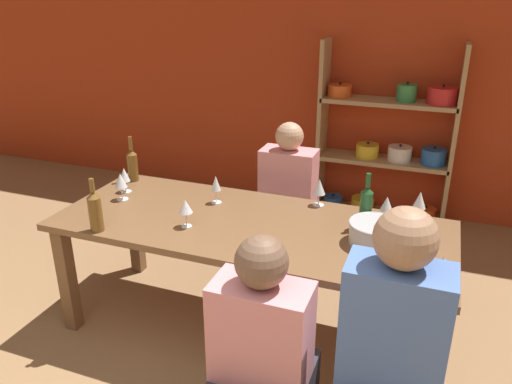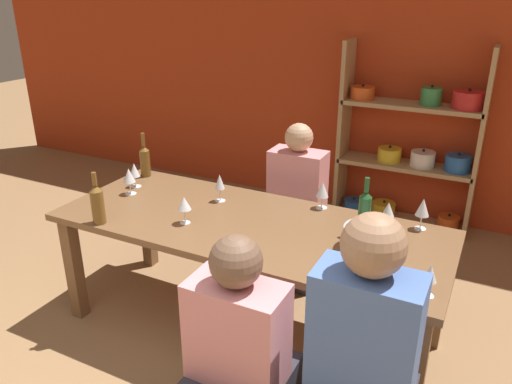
# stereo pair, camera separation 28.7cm
# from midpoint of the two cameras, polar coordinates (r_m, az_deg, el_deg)

# --- Properties ---
(wall_back_red) EXTENTS (8.80, 0.06, 2.70)m
(wall_back_red) POSITION_cam_midpoint_polar(r_m,az_deg,el_deg) (4.65, 8.32, 14.38)
(wall_back_red) COLOR #B23819
(wall_back_red) RESTS_ON ground_plane
(shelf_unit) EXTENTS (1.17, 0.30, 1.58)m
(shelf_unit) POSITION_cam_midpoint_polar(r_m,az_deg,el_deg) (4.52, 13.11, 4.93)
(shelf_unit) COLOR tan
(shelf_unit) RESTS_ON ground_plane
(dining_table) EXTENTS (2.25, 0.89, 0.74)m
(dining_table) POSITION_cam_midpoint_polar(r_m,az_deg,el_deg) (2.88, -3.56, -5.13)
(dining_table) COLOR brown
(dining_table) RESTS_ON ground_plane
(mixing_bowl) EXTENTS (0.28, 0.28, 0.12)m
(mixing_bowl) POSITION_cam_midpoint_polar(r_m,az_deg,el_deg) (2.63, 10.44, -4.61)
(mixing_bowl) COLOR #B7BABC
(mixing_bowl) RESTS_ON dining_table
(wine_bottle_green) EXTENTS (0.07, 0.07, 0.31)m
(wine_bottle_green) POSITION_cam_midpoint_polar(r_m,az_deg,el_deg) (3.55, -16.22, 3.03)
(wine_bottle_green) COLOR brown
(wine_bottle_green) RESTS_ON dining_table
(wine_bottle_dark) EXTENTS (0.07, 0.07, 0.31)m
(wine_bottle_dark) POSITION_cam_midpoint_polar(r_m,az_deg,el_deg) (2.88, -20.65, -2.06)
(wine_bottle_dark) COLOR brown
(wine_bottle_dark) RESTS_ON dining_table
(wine_bottle_amber) EXTENTS (0.07, 0.07, 0.32)m
(wine_bottle_amber) POSITION_cam_midpoint_polar(r_m,az_deg,el_deg) (2.77, 9.58, -1.71)
(wine_bottle_amber) COLOR #1E4C23
(wine_bottle_amber) RESTS_ON dining_table
(wine_glass_red_a) EXTENTS (0.07, 0.07, 0.18)m
(wine_glass_red_a) POSITION_cam_midpoint_polar(r_m,az_deg,el_deg) (3.07, -7.28, 0.83)
(wine_glass_red_a) COLOR white
(wine_glass_red_a) RESTS_ON dining_table
(wine_glass_empty_a) EXTENTS (0.07, 0.07, 0.15)m
(wine_glass_empty_a) POSITION_cam_midpoint_polar(r_m,az_deg,el_deg) (2.88, 12.00, -1.45)
(wine_glass_empty_a) COLOR white
(wine_glass_empty_a) RESTS_ON dining_table
(wine_glass_white_a) EXTENTS (0.07, 0.07, 0.17)m
(wine_glass_white_a) POSITION_cam_midpoint_polar(r_m,az_deg,el_deg) (3.37, -17.20, 1.75)
(wine_glass_white_a) COLOR white
(wine_glass_white_a) RESTS_ON dining_table
(wine_glass_red_b) EXTENTS (0.08, 0.08, 0.17)m
(wine_glass_red_b) POSITION_cam_midpoint_polar(r_m,az_deg,el_deg) (3.02, 4.56, 0.44)
(wine_glass_red_b) COLOR white
(wine_glass_red_b) RESTS_ON dining_table
(wine_glass_red_c) EXTENTS (0.07, 0.07, 0.18)m
(wine_glass_red_c) POSITION_cam_midpoint_polar(r_m,az_deg,el_deg) (2.91, 15.57, -1.06)
(wine_glass_red_c) COLOR white
(wine_glass_red_c) RESTS_ON dining_table
(wine_glass_red_d) EXTENTS (0.08, 0.08, 0.16)m
(wine_glass_red_d) POSITION_cam_midpoint_polar(r_m,az_deg,el_deg) (2.80, -10.98, -1.79)
(wine_glass_red_d) COLOR white
(wine_glass_red_d) RESTS_ON dining_table
(wine_glass_empty_b) EXTENTS (0.08, 0.08, 0.18)m
(wine_glass_empty_b) POSITION_cam_midpoint_polar(r_m,az_deg,el_deg) (3.25, -17.68, 1.15)
(wine_glass_empty_b) COLOR white
(wine_glass_empty_b) RESTS_ON dining_table
(wine_glass_red_e) EXTENTS (0.06, 0.06, 0.16)m
(wine_glass_red_e) POSITION_cam_midpoint_polar(r_m,az_deg,el_deg) (2.32, 17.32, -8.01)
(wine_glass_red_e) COLOR white
(wine_glass_red_e) RESTS_ON dining_table
(person_far_a) EXTENTS (0.38, 0.48, 1.15)m
(person_far_a) POSITION_cam_midpoint_polar(r_m,az_deg,el_deg) (3.59, 1.31, -3.37)
(person_far_a) COLOR #2D2D38
(person_far_a) RESTS_ON ground_plane
(person_near_b) EXTENTS (0.42, 0.52, 1.09)m
(person_near_b) POSITION_cam_midpoint_polar(r_m,az_deg,el_deg) (2.33, -3.18, -20.51)
(person_near_b) COLOR #2D2D38
(person_near_b) RESTS_ON ground_plane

